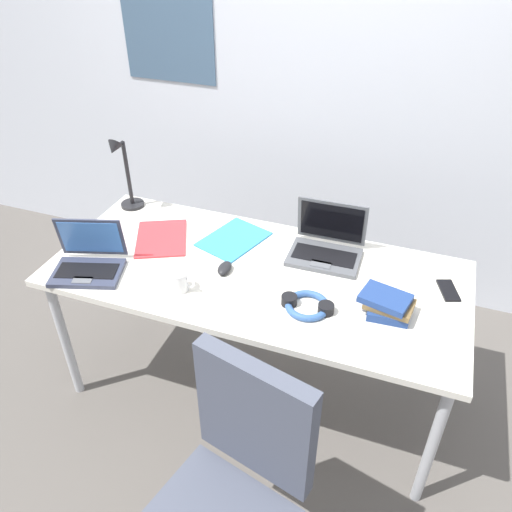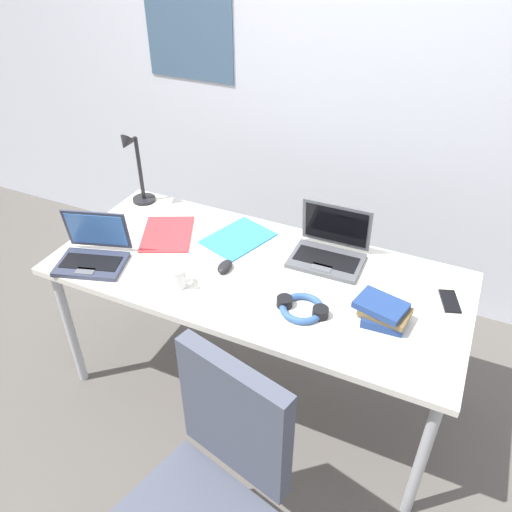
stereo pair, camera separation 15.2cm
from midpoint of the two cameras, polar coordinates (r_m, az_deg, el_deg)
ground_plane at (r=2.75m, az=1.64°, el=-14.07°), size 12.00×12.00×0.00m
wall_back at (r=2.93m, az=11.19°, el=19.33°), size 6.00×0.13×2.60m
desk at (r=2.27m, az=1.93°, el=-2.85°), size 1.80×0.80×0.74m
desk_lamp at (r=2.68m, az=-11.63°, el=9.35°), size 0.12×0.18×0.40m
laptop_near_lamp at (r=2.35m, az=-15.87°, el=0.26°), size 0.35×0.31×0.22m
laptop_by_keyboard at (r=2.32m, az=10.00°, el=0.66°), size 0.32×0.25×0.24m
computer_mouse at (r=2.23m, az=-1.53°, el=-1.22°), size 0.06×0.10×0.03m
cell_phone at (r=2.24m, az=22.53°, el=-4.70°), size 0.11×0.15×0.01m
headphones at (r=2.04m, az=7.29°, el=-5.79°), size 0.21×0.18×0.04m
book_stack at (r=2.04m, az=16.06°, el=-6.02°), size 0.22×0.17×0.09m
paper_folder_center at (r=2.49m, az=-8.09°, el=2.40°), size 0.34×0.38×0.01m
paper_folder_front_left at (r=2.44m, az=-0.20°, el=1.95°), size 0.32×0.37×0.01m
coffee_mug at (r=2.14m, az=-6.68°, el=-2.40°), size 0.11×0.08×0.09m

